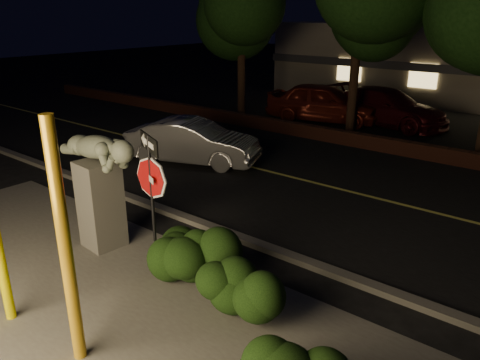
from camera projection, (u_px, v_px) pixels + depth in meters
name	position (u px, v px, depth m)	size (l,w,h in m)	color
ground	(375.00, 162.00, 15.26)	(90.00, 90.00, 0.00)	black
patio	(80.00, 331.00, 7.20)	(14.00, 6.00, 0.02)	#4C4944
road	(331.00, 187.00, 13.06)	(80.00, 8.00, 0.01)	black
lane_marking	(331.00, 187.00, 13.06)	(80.00, 0.12, 0.01)	#B8B249
curb	(239.00, 238.00, 10.04)	(80.00, 0.25, 0.12)	#4C4944
brick_wall	(392.00, 146.00, 16.13)	(40.00, 0.35, 0.50)	#421E15
parking_lot	(442.00, 124.00, 20.39)	(40.00, 12.00, 0.01)	black
yellow_pole_right	(65.00, 247.00, 6.08)	(0.18, 0.18, 3.51)	gold
signpost	(151.00, 178.00, 8.11)	(0.84, 0.38, 2.68)	black
sculpture	(99.00, 177.00, 9.30)	(2.32, 0.80, 2.48)	#4C4944
hedge_center	(182.00, 250.00, 8.54)	(2.02, 0.95, 1.05)	black
hedge_right	(252.00, 285.00, 7.33)	(1.82, 0.97, 1.19)	black
silver_sedan	(193.00, 142.00, 14.95)	(1.48, 4.25, 1.40)	#B6B6BB
parked_car_red	(324.00, 103.00, 20.49)	(2.01, 4.99, 1.70)	maroon
parked_car_darkred	(386.00, 107.00, 19.91)	(2.17, 5.33, 1.55)	#400B11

